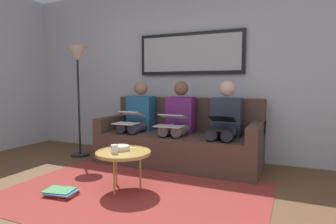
% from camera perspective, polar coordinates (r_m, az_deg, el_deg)
% --- Properties ---
extents(wall_rear, '(6.00, 0.12, 2.60)m').
position_cam_1_polar(wall_rear, '(4.38, 4.82, 8.23)').
color(wall_rear, '#B7BCC6').
rests_on(wall_rear, ground_plane).
extents(area_rug, '(2.60, 1.80, 0.01)m').
position_cam_1_polar(area_rug, '(2.99, -6.88, -15.88)').
color(area_rug, maroon).
rests_on(area_rug, ground_plane).
extents(couch, '(2.20, 0.90, 0.90)m').
position_cam_1_polar(couch, '(4.00, 2.44, -5.73)').
color(couch, '#4C382D').
rests_on(couch, ground_plane).
extents(framed_mirror, '(1.62, 0.05, 0.62)m').
position_cam_1_polar(framed_mirror, '(4.31, 4.43, 11.61)').
color(framed_mirror, black).
extents(coffee_table, '(0.57, 0.57, 0.41)m').
position_cam_1_polar(coffee_table, '(2.99, -8.94, -8.17)').
color(coffee_table, tan).
rests_on(coffee_table, ground_plane).
extents(cup, '(0.07, 0.07, 0.09)m').
position_cam_1_polar(cup, '(2.93, -10.72, -7.32)').
color(cup, silver).
rests_on(cup, coffee_table).
extents(bowl, '(0.18, 0.18, 0.05)m').
position_cam_1_polar(bowl, '(3.06, -9.45, -7.11)').
color(bowl, beige).
rests_on(bowl, coffee_table).
extents(person_left, '(0.38, 0.58, 1.14)m').
position_cam_1_polar(person_left, '(3.70, 11.32, -2.09)').
color(person_left, '#2D3342').
rests_on(person_left, couch).
extents(laptop_black, '(0.31, 0.39, 0.17)m').
position_cam_1_polar(laptop_black, '(3.48, 10.50, -2.22)').
color(laptop_black, black).
extents(person_middle, '(0.38, 0.58, 1.14)m').
position_cam_1_polar(person_middle, '(3.89, 2.08, -1.61)').
color(person_middle, '#66236B').
rests_on(person_middle, couch).
extents(laptop_silver, '(0.36, 0.35, 0.15)m').
position_cam_1_polar(laptop_silver, '(3.67, 0.68, -1.75)').
color(laptop_silver, silver).
extents(person_right, '(0.38, 0.58, 1.14)m').
position_cam_1_polar(person_right, '(4.17, -6.11, -1.16)').
color(person_right, '#235B84').
rests_on(person_right, couch).
extents(laptop_white, '(0.31, 0.38, 0.17)m').
position_cam_1_polar(laptop_white, '(3.97, -7.79, -1.20)').
color(laptop_white, white).
extents(magazine_stack, '(0.34, 0.28, 0.05)m').
position_cam_1_polar(magazine_stack, '(3.11, -20.59, -14.83)').
color(magazine_stack, red).
rests_on(magazine_stack, ground_plane).
extents(standing_lamp, '(0.32, 0.32, 1.66)m').
position_cam_1_polar(standing_lamp, '(4.52, -17.67, 8.81)').
color(standing_lamp, black).
rests_on(standing_lamp, ground_plane).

